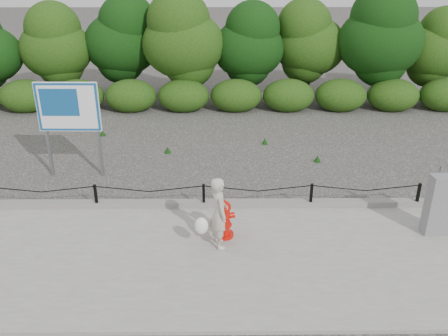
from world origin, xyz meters
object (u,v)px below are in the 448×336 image
fire_hydrant (224,219)px  pedestrian (218,213)px  utility_cabinet (439,205)px  advertising_sign (68,111)px

fire_hydrant → pedestrian: 0.50m
utility_cabinet → advertising_sign: size_ratio=0.57×
utility_cabinet → advertising_sign: bearing=154.9°
pedestrian → fire_hydrant: bearing=-35.0°
fire_hydrant → utility_cabinet: utility_cabinet is taller
pedestrian → advertising_sign: advertising_sign is taller
fire_hydrant → pedestrian: pedestrian is taller
utility_cabinet → fire_hydrant: bearing=176.3°
fire_hydrant → utility_cabinet: 4.47m
fire_hydrant → pedestrian: bearing=-129.0°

